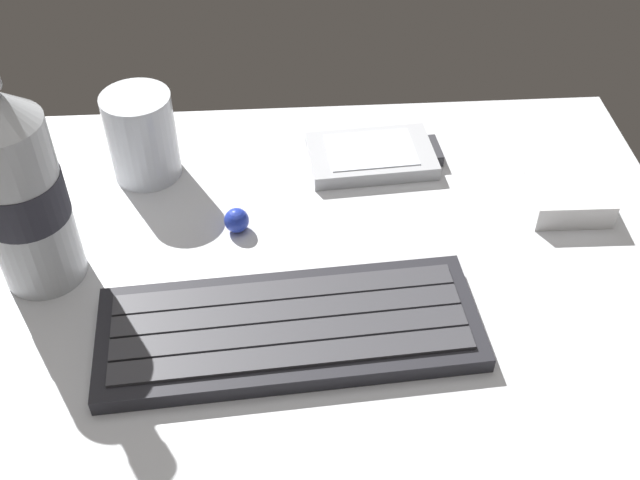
% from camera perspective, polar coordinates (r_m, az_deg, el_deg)
% --- Properties ---
extents(ground_plane, '(0.64, 0.48, 0.03)m').
position_cam_1_polar(ground_plane, '(0.65, 0.01, -2.70)').
color(ground_plane, silver).
extents(keyboard, '(0.30, 0.13, 0.02)m').
position_cam_1_polar(keyboard, '(0.59, -2.28, -6.55)').
color(keyboard, '#232328').
rests_on(keyboard, ground_plane).
extents(handheld_device, '(0.13, 0.08, 0.02)m').
position_cam_1_polar(handheld_device, '(0.75, 3.92, 6.27)').
color(handheld_device, '#B7BABF').
rests_on(handheld_device, ground_plane).
extents(juice_cup, '(0.06, 0.06, 0.09)m').
position_cam_1_polar(juice_cup, '(0.74, -13.04, 7.31)').
color(juice_cup, silver).
rests_on(juice_cup, ground_plane).
extents(water_bottle, '(0.07, 0.07, 0.21)m').
position_cam_1_polar(water_bottle, '(0.62, -21.45, 3.57)').
color(water_bottle, silver).
rests_on(water_bottle, ground_plane).
extents(charger_block, '(0.07, 0.06, 0.02)m').
position_cam_1_polar(charger_block, '(0.73, 17.91, 2.88)').
color(charger_block, white).
rests_on(charger_block, ground_plane).
extents(trackball_mouse, '(0.02, 0.02, 0.02)m').
position_cam_1_polar(trackball_mouse, '(0.68, -6.21, 1.46)').
color(trackball_mouse, '#2338B2').
rests_on(trackball_mouse, ground_plane).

